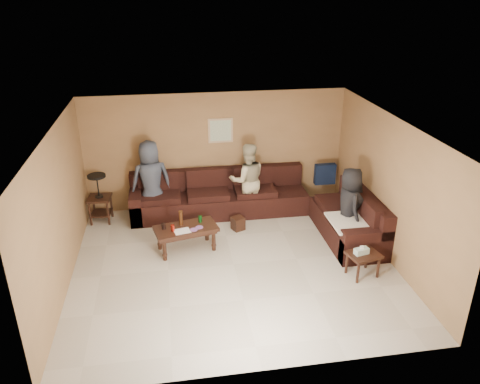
# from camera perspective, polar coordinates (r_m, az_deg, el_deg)

# --- Properties ---
(room) EXTENTS (5.60, 5.50, 2.50)m
(room) POSITION_cam_1_polar(r_m,az_deg,el_deg) (7.54, -0.85, 1.86)
(room) COLOR #B5AD99
(room) RESTS_ON ground
(sectional_sofa) EXTENTS (4.65, 2.90, 0.97)m
(sectional_sofa) POSITION_cam_1_polar(r_m,az_deg,el_deg) (9.58, 2.70, -1.85)
(sectional_sofa) COLOR black
(sectional_sofa) RESTS_ON ground
(coffee_table) EXTENTS (1.22, 0.79, 0.75)m
(coffee_table) POSITION_cam_1_polar(r_m,az_deg,el_deg) (8.59, -6.63, -4.70)
(coffee_table) COLOR black
(coffee_table) RESTS_ON ground
(end_table_left) EXTENTS (0.49, 0.49, 1.03)m
(end_table_left) POSITION_cam_1_polar(r_m,az_deg,el_deg) (9.92, -16.78, -0.63)
(end_table_left) COLOR black
(end_table_left) RESTS_ON ground
(side_table_right) EXTENTS (0.60, 0.53, 0.57)m
(side_table_right) POSITION_cam_1_polar(r_m,az_deg,el_deg) (8.10, 14.77, -7.57)
(side_table_right) COLOR black
(side_table_right) RESTS_ON ground
(waste_bin) EXTENTS (0.29, 0.29, 0.27)m
(waste_bin) POSITION_cam_1_polar(r_m,az_deg,el_deg) (9.35, -0.25, -3.85)
(waste_bin) COLOR black
(waste_bin) RESTS_ON ground
(wall_art) EXTENTS (0.52, 0.04, 0.52)m
(wall_art) POSITION_cam_1_polar(r_m,az_deg,el_deg) (9.85, -2.38, 7.50)
(wall_art) COLOR tan
(wall_art) RESTS_ON ground
(person_left) EXTENTS (0.91, 0.69, 1.68)m
(person_left) POSITION_cam_1_polar(r_m,az_deg,el_deg) (9.67, -10.78, 1.35)
(person_left) COLOR #333A48
(person_left) RESTS_ON ground
(person_middle) EXTENTS (0.79, 0.63, 1.58)m
(person_middle) POSITION_cam_1_polar(r_m,az_deg,el_deg) (9.68, 0.90, 1.47)
(person_middle) COLOR tan
(person_middle) RESTS_ON ground
(person_right) EXTENTS (0.48, 0.74, 1.50)m
(person_right) POSITION_cam_1_polar(r_m,az_deg,el_deg) (8.85, 13.14, -1.72)
(person_right) COLOR black
(person_right) RESTS_ON ground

